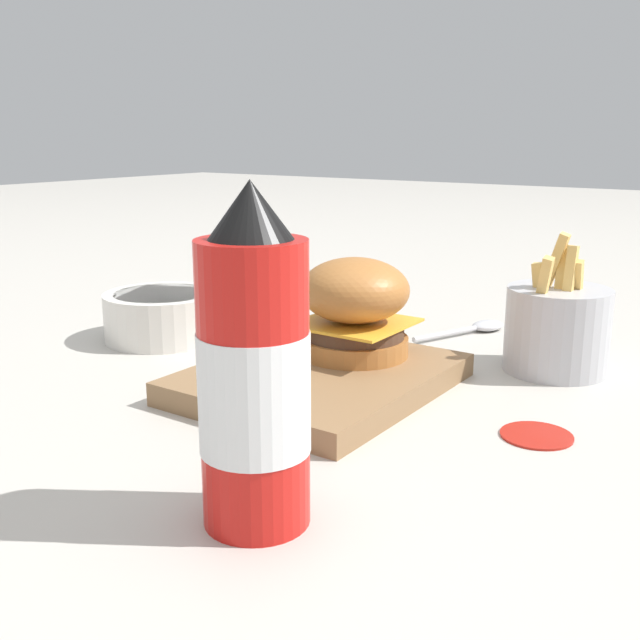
# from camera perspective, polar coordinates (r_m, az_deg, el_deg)

# --- Properties ---
(ground_plane) EXTENTS (6.00, 6.00, 0.00)m
(ground_plane) POSITION_cam_1_polar(r_m,az_deg,el_deg) (0.80, -0.41, -4.68)
(ground_plane) COLOR #B7B2A8
(serving_board) EXTENTS (0.27, 0.22, 0.02)m
(serving_board) POSITION_cam_1_polar(r_m,az_deg,el_deg) (0.77, 0.00, -4.49)
(serving_board) COLOR olive
(serving_board) RESTS_ON ground_plane
(burger) EXTENTS (0.12, 0.12, 0.11)m
(burger) POSITION_cam_1_polar(r_m,az_deg,el_deg) (0.79, 2.65, 1.03)
(burger) COLOR #AD6B33
(burger) RESTS_ON serving_board
(ketchup_bottle) EXTENTS (0.07, 0.07, 0.23)m
(ketchup_bottle) POSITION_cam_1_polar(r_m,az_deg,el_deg) (0.49, -5.05, -4.30)
(ketchup_bottle) COLOR red
(ketchup_bottle) RESTS_ON ground_plane
(fries_basket) EXTENTS (0.11, 0.11, 0.15)m
(fries_basket) POSITION_cam_1_polar(r_m,az_deg,el_deg) (0.86, 17.60, -0.59)
(fries_basket) COLOR #B7B7BC
(fries_basket) RESTS_ON ground_plane
(side_bowl) EXTENTS (0.15, 0.15, 0.06)m
(side_bowl) POSITION_cam_1_polar(r_m,az_deg,el_deg) (0.97, -11.86, 0.42)
(side_bowl) COLOR silver
(side_bowl) RESTS_ON ground_plane
(spoon) EXTENTS (0.15, 0.08, 0.01)m
(spoon) POSITION_cam_1_polar(r_m,az_deg,el_deg) (1.01, 12.07, -0.53)
(spoon) COLOR silver
(spoon) RESTS_ON ground_plane
(ketchup_puddle) EXTENTS (0.06, 0.06, 0.00)m
(ketchup_puddle) POSITION_cam_1_polar(r_m,az_deg,el_deg) (0.68, 16.18, -8.37)
(ketchup_puddle) COLOR #B21E14
(ketchup_puddle) RESTS_ON ground_plane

